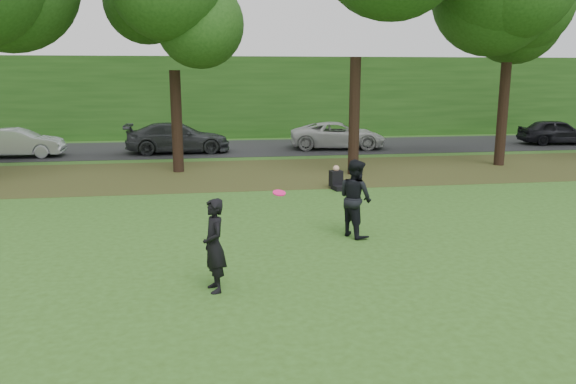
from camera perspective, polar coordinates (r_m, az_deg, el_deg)
The scene contains 9 objects.
ground at distance 10.43m, azimuth 3.05°, elevation -10.63°, with size 120.00×120.00×0.00m, color #2E4E18.
leaf_litter at distance 22.86m, azimuth -3.59°, elevation 1.90°, with size 60.00×7.00×0.01m, color #3D2A16.
street at distance 30.74m, azimuth -4.95°, elevation 4.49°, with size 70.00×7.00×0.02m, color black.
far_hedge at distance 36.50m, azimuth -5.67°, elevation 9.58°, with size 70.00×3.00×5.00m, color #1C4313.
player_left at distance 10.50m, azimuth -7.52°, elevation -5.41°, with size 0.64×0.42×1.77m, color black.
player_right at distance 14.00m, azimuth 6.86°, elevation -0.62°, with size 0.94×0.73×1.94m, color black.
parked_cars at distance 29.21m, azimuth -6.98°, elevation 5.49°, with size 41.82×3.16×1.51m.
frisbee at distance 11.58m, azimuth -0.90°, elevation -0.09°, with size 0.29×0.29×0.10m.
seated_person at distance 19.80m, azimuth 4.98°, elevation 1.20°, with size 0.53×0.79×0.83m.
Camera 1 is at (-2.00, -9.41, 4.01)m, focal length 35.00 mm.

